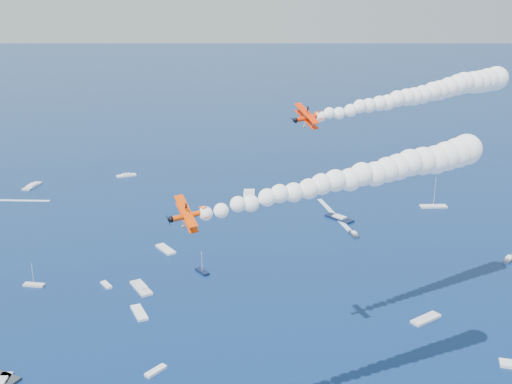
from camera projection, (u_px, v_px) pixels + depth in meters
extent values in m
cube|color=#2C303B|center=(354.00, 234.00, 224.62)|extent=(2.72, 6.54, 0.70)
cube|color=#2B2F3A|center=(509.00, 259.00, 204.09)|extent=(6.73, 6.56, 0.70)
cube|color=silver|center=(433.00, 206.00, 253.33)|extent=(11.08, 4.07, 0.70)
cube|color=silver|center=(34.00, 285.00, 186.34)|extent=(6.75, 3.66, 0.70)
cube|color=silver|center=(141.00, 288.00, 184.35)|extent=(7.69, 11.31, 0.70)
cube|color=silver|center=(32.00, 186.00, 279.16)|extent=(7.01, 12.21, 0.70)
cube|color=black|center=(202.00, 271.00, 195.12)|extent=(4.66, 6.05, 0.70)
cube|color=white|center=(156.00, 371.00, 144.49)|extent=(5.30, 5.23, 0.70)
cube|color=black|center=(339.00, 218.00, 240.12)|extent=(10.20, 12.09, 0.70)
cube|color=white|center=(126.00, 175.00, 294.86)|extent=(9.60, 5.69, 0.70)
cube|color=white|center=(106.00, 285.00, 186.25)|extent=(4.12, 5.42, 0.70)
cube|color=silver|center=(426.00, 319.00, 167.19)|extent=(9.72, 7.28, 0.70)
cube|color=silver|center=(2.00, 383.00, 139.92)|extent=(3.26, 8.17, 0.70)
cube|color=white|center=(139.00, 313.00, 170.37)|extent=(5.61, 9.33, 0.70)
cube|color=white|center=(249.00, 195.00, 267.20)|extent=(6.29, 15.32, 0.70)
cube|color=white|center=(166.00, 249.00, 211.67)|extent=(7.52, 10.08, 0.70)
cube|color=white|center=(334.00, 214.00, 245.28)|extent=(6.17, 37.99, 0.04)
cube|color=white|center=(6.00, 200.00, 261.46)|extent=(37.90, 7.41, 0.04)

